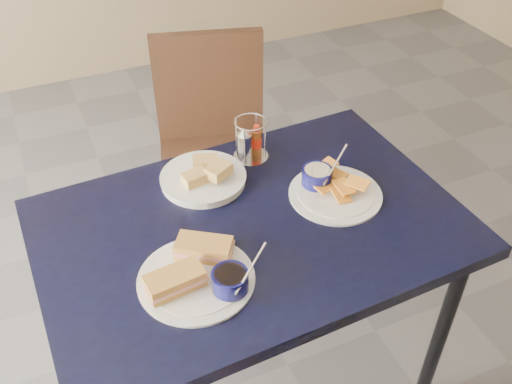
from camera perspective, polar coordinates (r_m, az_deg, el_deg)
name	(u,v)px	position (r m, az deg, el deg)	size (l,w,h in m)	color
dining_table	(252,241)	(1.62, -0.41, -4.95)	(1.18, 0.81, 0.75)	black
chair_far	(208,135)	(2.31, -4.85, 5.67)	(0.52, 0.52, 0.92)	black
sandwich_plate	(200,272)	(1.41, -5.66, -7.99)	(0.31, 0.29, 0.12)	white
plantain_plate	(329,187)	(1.67, 7.33, 0.53)	(0.27, 0.27, 0.12)	white
bread_basket	(204,177)	(1.70, -5.21, 1.50)	(0.25, 0.25, 0.07)	white
condiment_caddy	(249,143)	(1.77, -0.69, 4.96)	(0.11, 0.11, 0.14)	silver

